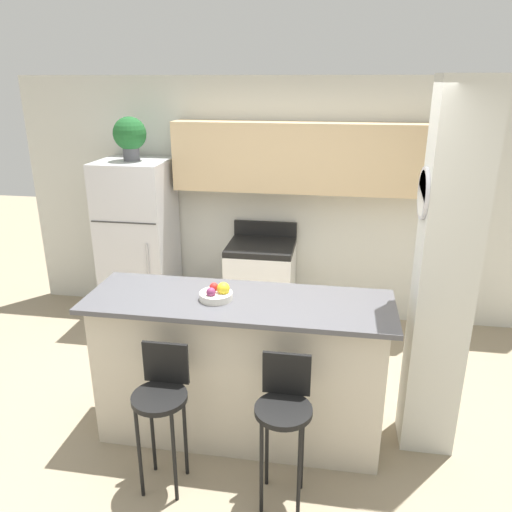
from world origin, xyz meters
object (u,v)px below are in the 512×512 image
Objects in this scene: refrigerator at (139,242)px; fruit_bowl at (217,294)px; potted_plant_on_fridge at (130,135)px; trash_bin at (187,313)px; bar_stool_left at (162,398)px; stove_range at (261,284)px; bar_stool_right at (284,410)px.

fruit_bowl is (1.29, -1.76, 0.27)m from refrigerator.
potted_plant_on_fridge is 1.90m from trash_bin.
refrigerator is 1.79× the size of bar_stool_left.
trash_bin is (-0.74, -0.26, -0.27)m from stove_range.
bar_stool_left is at bearing 180.00° from bar_stool_right.
bar_stool_left is (-0.27, -2.32, 0.18)m from stove_range.
refrigerator is 4.03× the size of potted_plant_on_fridge.
fruit_bowl is at bearing -90.86° from stove_range.
fruit_bowl reaches higher than bar_stool_right.
refrigerator is 2.20m from fruit_bowl.
stove_range is 1.92m from fruit_bowl.
bar_stool_right is 0.89m from fruit_bowl.
refrigerator is 7.67× the size of fruit_bowl.
bar_stool_left is 2.16m from trash_bin.
trash_bin is (-0.48, 2.05, -0.46)m from bar_stool_left.
potted_plant_on_fridge reaches higher than stove_range.
refrigerator reaches higher than bar_stool_right.
bar_stool_right is at bearing -58.80° from trash_bin.
refrigerator is at bearing 128.48° from bar_stool_right.
potted_plant_on_fridge is at bearing 128.48° from bar_stool_right.
trash_bin is at bearing 121.20° from bar_stool_right.
bar_stool_left is at bearing -65.30° from refrigerator.
bar_stool_right is at bearing -51.52° from refrigerator.
bar_stool_left is 2.25× the size of potted_plant_on_fridge.
potted_plant_on_fridge is (-1.82, 2.29, 1.34)m from bar_stool_right.
stove_range reaches higher than bar_stool_right.
potted_plant_on_fridge reaches higher than trash_bin.
bar_stool_right is at bearing -77.80° from stove_range.
potted_plant_on_fridge reaches higher than fruit_bowl.
trash_bin is at bearing 103.09° from bar_stool_left.
bar_stool_left is at bearing -96.52° from stove_range.
bar_stool_left is 2.85m from potted_plant_on_fridge.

